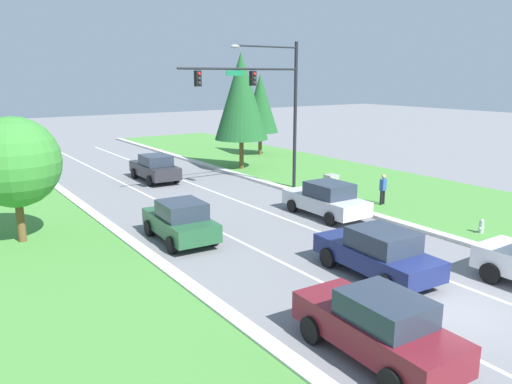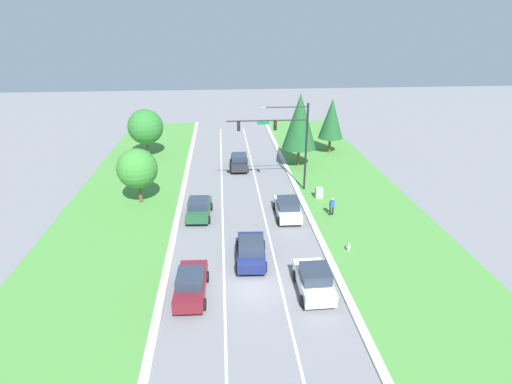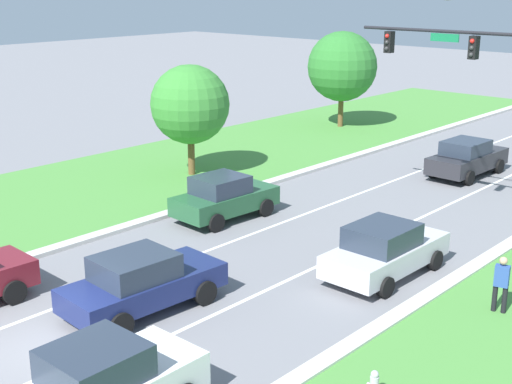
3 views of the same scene
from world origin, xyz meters
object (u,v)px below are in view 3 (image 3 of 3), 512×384
at_px(forest_sedan, 224,197).
at_px(navy_sedan, 141,282).
at_px(oak_near_left_tree, 342,67).
at_px(silver_sedan, 385,250).
at_px(pedestrian, 501,283).
at_px(oak_far_left_tree, 190,105).
at_px(charcoal_sedan, 467,158).
at_px(traffic_signal_mast, 497,75).

distance_m(forest_sedan, navy_sedan, 8.18).
bearing_deg(oak_near_left_tree, silver_sedan, -50.93).
distance_m(silver_sedan, navy_sedan, 7.55).
bearing_deg(forest_sedan, silver_sedan, -1.11).
bearing_deg(pedestrian, silver_sedan, -16.94).
relative_size(navy_sedan, pedestrian, 2.77).
bearing_deg(oak_far_left_tree, forest_sedan, -31.79).
bearing_deg(charcoal_sedan, oak_far_left_tree, -136.00).
height_order(forest_sedan, oak_near_left_tree, oak_near_left_tree).
bearing_deg(oak_near_left_tree, oak_far_left_tree, -83.85).
bearing_deg(oak_far_left_tree, silver_sedan, -16.99).
bearing_deg(traffic_signal_mast, navy_sedan, -108.59).
height_order(forest_sedan, oak_far_left_tree, oak_far_left_tree).
xyz_separation_m(traffic_signal_mast, charcoal_sedan, (-4.06, 6.84, -4.83)).
height_order(charcoal_sedan, navy_sedan, charcoal_sedan).
relative_size(forest_sedan, oak_far_left_tree, 0.82).
bearing_deg(navy_sedan, forest_sedan, 121.95).
bearing_deg(traffic_signal_mast, oak_near_left_tree, 141.16).
height_order(charcoal_sedan, forest_sedan, same).
distance_m(traffic_signal_mast, forest_sedan, 10.76).
height_order(forest_sedan, navy_sedan, forest_sedan).
bearing_deg(traffic_signal_mast, forest_sedan, -147.19).
relative_size(silver_sedan, oak_near_left_tree, 0.78).
relative_size(silver_sedan, oak_far_left_tree, 0.88).
height_order(oak_near_left_tree, oak_far_left_tree, oak_near_left_tree).
xyz_separation_m(navy_sedan, oak_near_left_tree, (-10.91, 24.53, 2.91)).
distance_m(silver_sedan, oak_near_left_tree, 23.27).
xyz_separation_m(charcoal_sedan, pedestrian, (7.33, -12.81, 0.07)).
xyz_separation_m(pedestrian, oak_far_left_tree, (-16.85, 4.18, 2.43)).
bearing_deg(silver_sedan, traffic_signal_mast, 85.57).
bearing_deg(silver_sedan, charcoal_sedan, 106.43).
distance_m(silver_sedan, pedestrian, 3.81).
height_order(charcoal_sedan, pedestrian, charcoal_sedan).
xyz_separation_m(silver_sedan, oak_near_left_tree, (-14.55, 17.92, 2.93)).
xyz_separation_m(pedestrian, oak_near_left_tree, (-18.35, 18.12, 2.83)).
distance_m(traffic_signal_mast, oak_near_left_tree, 19.46).
bearing_deg(pedestrian, oak_near_left_tree, -58.63).
xyz_separation_m(charcoal_sedan, oak_near_left_tree, (-11.02, 5.31, 2.90)).
bearing_deg(forest_sedan, oak_near_left_tree, 115.23).
relative_size(charcoal_sedan, forest_sedan, 1.11).
xyz_separation_m(traffic_signal_mast, oak_far_left_tree, (-13.58, -1.79, -2.33)).
bearing_deg(navy_sedan, silver_sedan, 64.60).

